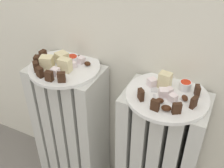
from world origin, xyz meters
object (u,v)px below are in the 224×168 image
at_px(jam_bowl_right, 185,85).
at_px(fork, 154,96).
at_px(plate_left, 65,67).
at_px(plate_right, 167,96).
at_px(radiator_left, 72,129).
at_px(radiator_right, 157,161).
at_px(jam_bowl_left, 72,59).

relative_size(jam_bowl_right, fork, 0.37).
bearing_deg(plate_left, plate_right, 0.00).
height_order(radiator_left, jam_bowl_right, jam_bowl_right).
bearing_deg(radiator_right, jam_bowl_right, 51.01).
bearing_deg(jam_bowl_right, plate_right, -128.99).
xyz_separation_m(radiator_right, jam_bowl_left, (-0.37, 0.04, 0.33)).
height_order(radiator_left, plate_right, plate_right).
bearing_deg(plate_right, radiator_right, 0.00).
distance_m(radiator_left, plate_left, 0.31).
relative_size(radiator_right, jam_bowl_right, 15.58).
height_order(plate_right, jam_bowl_left, jam_bowl_left).
distance_m(radiator_right, jam_bowl_left, 0.49).
height_order(plate_left, jam_bowl_left, jam_bowl_left).
distance_m(plate_left, fork, 0.35).
bearing_deg(jam_bowl_right, jam_bowl_left, -178.40).
bearing_deg(radiator_right, plate_right, 180.00).
height_order(plate_left, fork, fork).
bearing_deg(jam_bowl_left, radiator_right, -6.06).
bearing_deg(jam_bowl_left, radiator_left, -102.10).
bearing_deg(radiator_right, fork, -137.71).
relative_size(radiator_left, fork, 5.78).
bearing_deg(fork, plate_left, 175.16).
height_order(radiator_right, plate_right, plate_right).
relative_size(plate_left, fork, 2.48).
relative_size(radiator_left, radiator_right, 1.00).
height_order(plate_left, plate_right, same).
relative_size(radiator_left, plate_left, 2.33).
relative_size(radiator_left, plate_right, 2.33).
bearing_deg(jam_bowl_right, fork, -132.47).
relative_size(radiator_right, plate_right, 2.33).
distance_m(radiator_right, plate_left, 0.49).
bearing_deg(radiator_right, plate_left, 180.00).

